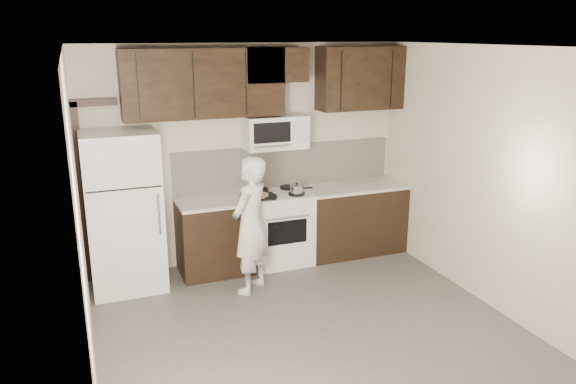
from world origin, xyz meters
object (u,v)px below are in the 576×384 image
refrigerator (124,211)px  person (250,225)px  stove (279,227)px  microwave (275,132)px

refrigerator → person: (1.28, -0.60, -0.13)m
stove → refrigerator: bearing=-178.5°
refrigerator → person: size_ratio=1.17×
stove → microwave: (-0.00, 0.12, 1.19)m
refrigerator → person: bearing=-25.2°
refrigerator → microwave: bearing=5.1°
stove → microwave: bearing=90.1°
stove → person: bearing=-131.2°
microwave → person: bearing=-126.5°
stove → refrigerator: size_ratio=0.52×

